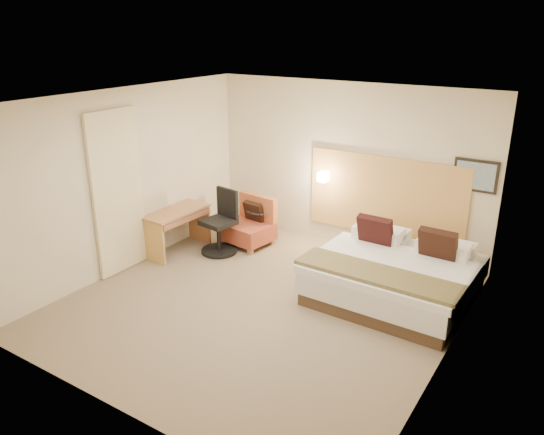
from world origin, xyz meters
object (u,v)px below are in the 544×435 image
Objects in this scene: side_table at (260,223)px; desk at (178,219)px; desk_chair at (221,227)px; bed at (396,274)px; lounge_chair at (250,226)px.

desk is (-0.87, -1.11, 0.25)m from side_table.
desk is 0.71m from desk_chair.
desk is at bearing -128.24° from side_table.
bed is at bearing 1.84° from desk_chair.
lounge_chair is 1.22m from desk.
side_table is at bearing 166.30° from bed.
bed is 3.43× the size of side_table.
lounge_chair is 0.22m from side_table.
desk is at bearing -172.56° from bed.
lounge_chair is 0.82× the size of desk_chair.
desk_chair is at bearing -178.16° from bed.
side_table is 0.53× the size of desk.
side_table is at bearing 51.76° from desk.
bed is 2.48× the size of lounge_chair.
lounge_chair is (-2.73, 0.44, -0.00)m from bed.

